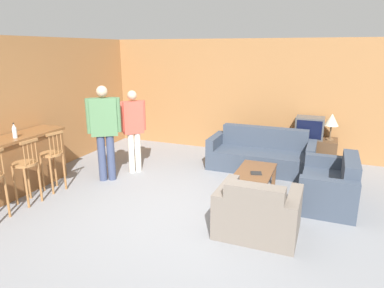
% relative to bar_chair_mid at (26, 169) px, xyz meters
% --- Properties ---
extents(ground_plane, '(24.00, 24.00, 0.00)m').
position_rel_bar_chair_mid_xyz_m(ground_plane, '(2.40, 0.47, -0.57)').
color(ground_plane, gray).
extents(wall_back, '(9.40, 0.08, 2.60)m').
position_rel_bar_chair_mid_xyz_m(wall_back, '(2.40, 4.11, 0.73)').
color(wall_back, '#9E6B3D').
rests_on(wall_back, ground_plane).
extents(wall_left, '(0.08, 8.64, 2.60)m').
position_rel_bar_chair_mid_xyz_m(wall_left, '(-0.88, 1.79, 0.73)').
color(wall_left, '#9E6B3D').
rests_on(wall_left, ground_plane).
extents(bar_counter, '(0.55, 2.48, 0.97)m').
position_rel_bar_chair_mid_xyz_m(bar_counter, '(-0.55, -0.02, -0.08)').
color(bar_counter, brown).
rests_on(bar_counter, ground_plane).
extents(bar_chair_mid, '(0.38, 0.38, 1.06)m').
position_rel_bar_chair_mid_xyz_m(bar_chair_mid, '(0.00, 0.00, 0.00)').
color(bar_chair_mid, '#996638').
rests_on(bar_chair_mid, ground_plane).
extents(bar_chair_far, '(0.43, 0.43, 1.06)m').
position_rel_bar_chair_mid_xyz_m(bar_chair_far, '(-0.00, 0.55, 0.00)').
color(bar_chair_far, '#996638').
rests_on(bar_chair_far, ground_plane).
extents(couch_far, '(2.06, 0.88, 0.82)m').
position_rel_bar_chair_mid_xyz_m(couch_far, '(3.10, 2.99, -0.28)').
color(couch_far, '#384251').
rests_on(couch_far, ground_plane).
extents(armchair_near, '(1.05, 0.84, 0.80)m').
position_rel_bar_chair_mid_xyz_m(armchair_near, '(3.55, 0.42, -0.28)').
color(armchair_near, '#70665B').
rests_on(armchair_near, ground_plane).
extents(loveseat_right, '(0.81, 1.34, 0.78)m').
position_rel_bar_chair_mid_xyz_m(loveseat_right, '(4.44, 1.79, -0.28)').
color(loveseat_right, '#384251').
rests_on(loveseat_right, ground_plane).
extents(coffee_table, '(0.59, 1.01, 0.40)m').
position_rel_bar_chair_mid_xyz_m(coffee_table, '(3.23, 1.77, -0.23)').
color(coffee_table, brown).
rests_on(coffee_table, ground_plane).
extents(tv_unit, '(1.15, 0.55, 0.55)m').
position_rel_bar_chair_mid_xyz_m(tv_unit, '(3.95, 3.76, -0.30)').
color(tv_unit, '#513823').
rests_on(tv_unit, ground_plane).
extents(tv, '(0.57, 0.42, 0.45)m').
position_rel_bar_chair_mid_xyz_m(tv, '(3.95, 3.76, 0.21)').
color(tv, '#4C4C4C').
rests_on(tv, tv_unit).
extents(bottle, '(0.07, 0.07, 0.25)m').
position_rel_bar_chair_mid_xyz_m(bottle, '(-0.45, 0.27, 0.51)').
color(bottle, silver).
rests_on(bottle, bar_counter).
extents(book_on_table, '(0.21, 0.18, 0.02)m').
position_rel_bar_chair_mid_xyz_m(book_on_table, '(3.28, 1.61, -0.16)').
color(book_on_table, black).
rests_on(book_on_table, coffee_table).
extents(table_lamp, '(0.28, 0.28, 0.55)m').
position_rel_bar_chair_mid_xyz_m(table_lamp, '(4.37, 3.76, 0.39)').
color(table_lamp, brown).
rests_on(table_lamp, tv_unit).
extents(person_by_window, '(0.37, 0.38, 1.62)m').
position_rel_bar_chair_mid_xyz_m(person_by_window, '(0.81, 1.88, 0.36)').
color(person_by_window, silver).
rests_on(person_by_window, ground_plane).
extents(person_by_counter, '(0.51, 0.42, 1.76)m').
position_rel_bar_chair_mid_xyz_m(person_by_counter, '(0.55, 1.31, 0.42)').
color(person_by_counter, '#384260').
rests_on(person_by_counter, ground_plane).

